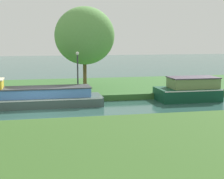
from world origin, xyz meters
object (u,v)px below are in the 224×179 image
slate_barge (30,97)px  mooring_post_near (43,92)px  lamp_post (78,67)px  forest_narrowboat (189,90)px  willow_tree_left (85,36)px

slate_barge → mooring_post_near: bearing=54.3°
lamp_post → forest_narrowboat: bearing=-15.5°
forest_narrowboat → lamp_post: size_ratio=1.43×
willow_tree_left → mooring_post_near: 5.93m
slate_barge → lamp_post: size_ratio=3.11×
forest_narrowboat → willow_tree_left: 8.70m
slate_barge → mooring_post_near: size_ratio=15.05×
slate_barge → mooring_post_near: slate_barge is taller
willow_tree_left → lamp_post: size_ratio=2.13×
willow_tree_left → mooring_post_near: willow_tree_left is taller
forest_narrowboat → lamp_post: bearing=164.5°
slate_barge → forest_narrowboat: 10.49m
forest_narrowboat → willow_tree_left: size_ratio=0.67×
slate_barge → forest_narrowboat: slate_barge is taller
forest_narrowboat → slate_barge: bearing=180.0°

